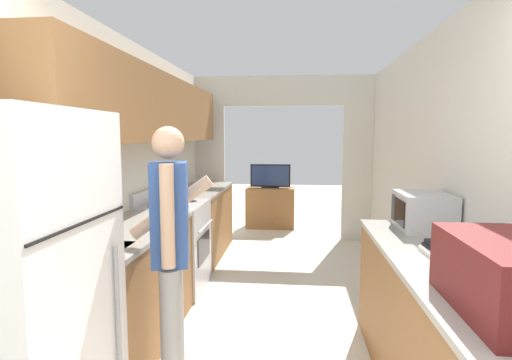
# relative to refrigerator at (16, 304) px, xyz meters

# --- Properties ---
(wall_left) EXTENTS (0.38, 7.50, 2.50)m
(wall_left) POSITION_rel_refrigerator_xyz_m (-0.28, 1.81, 0.66)
(wall_left) COLOR silver
(wall_left) RESTS_ON ground_plane
(wall_right) EXTENTS (0.06, 7.50, 2.50)m
(wall_right) POSITION_rel_refrigerator_xyz_m (2.41, 1.38, 0.39)
(wall_right) COLOR silver
(wall_right) RESTS_ON ground_plane
(wall_far_with_doorway) EXTENTS (3.12, 0.06, 2.50)m
(wall_far_with_doorway) POSITION_rel_refrigerator_xyz_m (1.03, 4.56, 0.60)
(wall_far_with_doorway) COLOR silver
(wall_far_with_doorway) RESTS_ON ground_plane
(counter_left) EXTENTS (0.62, 3.97, 0.91)m
(counter_left) POSITION_rel_refrigerator_xyz_m (-0.03, 2.38, -0.41)
(counter_left) COLOR brown
(counter_left) RESTS_ON ground_plane
(counter_right) EXTENTS (0.62, 2.21, 0.91)m
(counter_right) POSITION_rel_refrigerator_xyz_m (2.08, 0.67, -0.41)
(counter_right) COLOR brown
(counter_right) RESTS_ON ground_plane
(refrigerator) EXTENTS (0.69, 0.78, 1.72)m
(refrigerator) POSITION_rel_refrigerator_xyz_m (0.00, 0.00, 0.00)
(refrigerator) COLOR white
(refrigerator) RESTS_ON ground_plane
(range_oven) EXTENTS (0.66, 0.74, 1.05)m
(range_oven) POSITION_rel_refrigerator_xyz_m (-0.02, 2.37, -0.40)
(range_oven) COLOR #B7B7BC
(range_oven) RESTS_ON ground_plane
(person) EXTENTS (0.53, 0.43, 1.66)m
(person) POSITION_rel_refrigerator_xyz_m (0.48, 0.69, 0.03)
(person) COLOR #9E9E9E
(person) RESTS_ON ground_plane
(microwave) EXTENTS (0.37, 0.44, 0.27)m
(microwave) POSITION_rel_refrigerator_xyz_m (2.18, 1.45, 0.18)
(microwave) COLOR #B7B7BC
(microwave) RESTS_ON counter_right
(book_stack) EXTENTS (0.23, 0.29, 0.07)m
(book_stack) POSITION_rel_refrigerator_xyz_m (2.11, 0.78, 0.08)
(book_stack) COLOR white
(book_stack) RESTS_ON counter_right
(tv_cabinet) EXTENTS (0.84, 0.42, 0.70)m
(tv_cabinet) POSITION_rel_refrigerator_xyz_m (0.79, 5.30, -0.51)
(tv_cabinet) COLOR brown
(tv_cabinet) RESTS_ON ground_plane
(television) EXTENTS (0.69, 0.16, 0.41)m
(television) POSITION_rel_refrigerator_xyz_m (0.79, 5.26, 0.04)
(television) COLOR black
(television) RESTS_ON tv_cabinet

